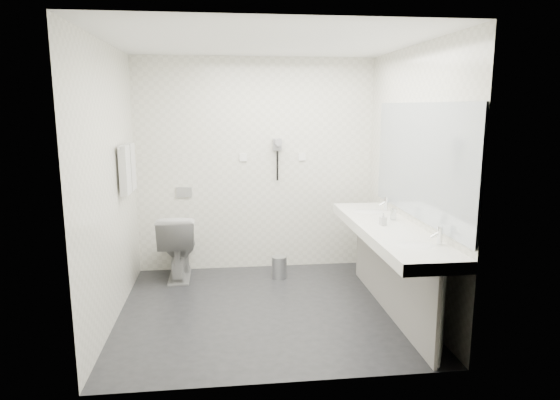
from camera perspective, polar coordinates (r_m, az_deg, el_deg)
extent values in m
plane|color=#222327|center=(4.88, -1.58, -12.57)|extent=(2.80, 2.80, 0.00)
plane|color=white|center=(4.51, -1.75, 17.97)|extent=(2.80, 2.80, 0.00)
plane|color=white|center=(5.82, -2.81, 4.03)|extent=(2.80, 0.00, 2.80)
plane|color=white|center=(3.26, 0.38, -1.38)|extent=(2.80, 0.00, 2.80)
plane|color=white|center=(4.63, -19.22, 1.66)|extent=(0.00, 2.60, 2.60)
plane|color=white|center=(4.86, 15.03, 2.31)|extent=(0.00, 2.60, 2.60)
cube|color=white|center=(4.67, 12.52, -3.56)|extent=(0.55, 2.20, 0.10)
cube|color=gray|center=(4.80, 12.59, -8.47)|extent=(0.03, 2.15, 0.75)
cylinder|color=silver|center=(3.91, 18.15, -13.30)|extent=(0.06, 0.06, 0.75)
cylinder|color=silver|center=(5.75, 9.47, -5.10)|extent=(0.06, 0.06, 0.75)
cube|color=#B2BCC6|center=(4.64, 15.89, 4.38)|extent=(0.02, 2.20, 1.05)
ellipsoid|color=white|center=(4.07, 15.53, -5.31)|extent=(0.40, 0.31, 0.05)
ellipsoid|color=white|center=(5.26, 10.22, -1.45)|extent=(0.40, 0.31, 0.05)
cylinder|color=silver|center=(4.13, 18.11, -3.95)|extent=(0.04, 0.04, 0.15)
cylinder|color=silver|center=(5.30, 12.27, -0.44)|extent=(0.04, 0.04, 0.15)
imported|color=white|center=(4.65, 11.90, -2.19)|extent=(0.06, 0.06, 0.12)
cylinder|color=silver|center=(4.90, 13.06, -1.66)|extent=(0.07, 0.07, 0.11)
imported|color=white|center=(5.74, -11.80, -5.20)|extent=(0.43, 0.74, 0.75)
cube|color=#B2B5BA|center=(5.85, -11.10, 0.90)|extent=(0.18, 0.02, 0.12)
cylinder|color=#B2B5BA|center=(5.66, -0.09, -7.91)|extent=(0.19, 0.19, 0.24)
cylinder|color=#B2B5BA|center=(5.62, -0.09, -6.67)|extent=(0.17, 0.17, 0.01)
cylinder|color=silver|center=(5.12, -17.58, 5.98)|extent=(0.02, 0.62, 0.02)
cube|color=silver|center=(5.00, -17.61, 3.33)|extent=(0.07, 0.24, 0.48)
cube|color=silver|center=(5.27, -17.05, 3.73)|extent=(0.07, 0.24, 0.48)
cube|color=#959499|center=(5.78, -0.32, 6.49)|extent=(0.10, 0.04, 0.14)
cylinder|color=#959499|center=(5.71, -0.24, 6.74)|extent=(0.08, 0.14, 0.08)
cylinder|color=black|center=(5.79, -0.30, 4.01)|extent=(0.02, 0.02, 0.35)
cube|color=white|center=(5.79, -4.29, 4.97)|extent=(0.09, 0.02, 0.09)
cube|color=white|center=(5.86, 2.59, 5.06)|extent=(0.09, 0.02, 0.09)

